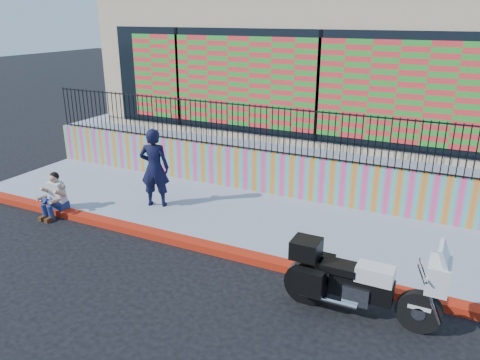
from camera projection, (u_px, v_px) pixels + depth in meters
The scene contains 10 objects.
ground at pixel (247, 260), 9.27m from camera, with size 90.00×90.00×0.00m, color black.
red_curb at pixel (247, 257), 9.24m from camera, with size 16.00×0.30×0.15m, color #A81E0C.
sidewalk at pixel (278, 225), 10.64m from camera, with size 16.00×3.00×0.15m, color #8A93A6.
mural_wall at pixel (303, 178), 11.78m from camera, with size 16.00×0.20×1.10m, color #EA3D7D.
metal_fence at pixel (305, 133), 11.39m from camera, with size 15.80×0.04×1.20m, color black, non-canonical shape.
elevated_platform at pixel (351, 136), 16.11m from camera, with size 16.00×10.00×1.25m, color #8A93A6.
storefront_building at pixel (356, 58), 15.04m from camera, with size 14.00×8.06×4.00m.
police_motorcycle at pixel (359, 280), 7.38m from camera, with size 2.46×0.81×1.53m.
police_officer at pixel (155, 168), 11.22m from camera, with size 0.70×0.46×1.93m, color black.
seated_man at pixel (53, 199), 11.10m from camera, with size 0.54×0.71×1.06m.
Camera 1 is at (3.51, -7.41, 4.61)m, focal length 35.00 mm.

